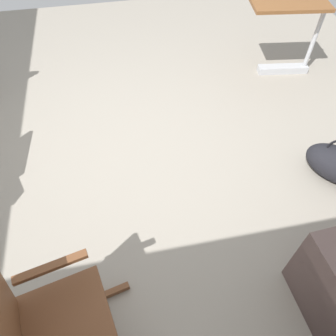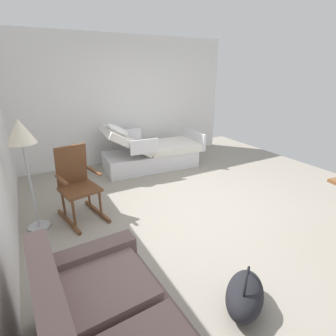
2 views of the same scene
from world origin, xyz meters
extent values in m
plane|color=gray|center=(0.00, 0.00, 0.00)|extent=(6.78, 6.78, 0.00)
cube|color=white|center=(2.76, 0.00, 1.35)|extent=(0.10, 4.95, 2.70)
cube|color=silver|center=(1.97, -0.20, 0.17)|extent=(1.01, 1.99, 0.35)
cube|color=white|center=(1.93, -0.67, 0.42)|extent=(0.99, 1.22, 0.14)
cube|color=white|center=(2.00, 0.31, 0.65)|extent=(0.97, 0.95, 0.59)
ellipsoid|color=white|center=(2.01, 0.48, 0.89)|extent=(0.37, 0.51, 0.36)
cube|color=silver|center=(1.48, 0.14, 0.63)|extent=(0.08, 0.56, 0.28)
cube|color=silver|center=(2.49, 0.07, 0.63)|extent=(0.08, 0.56, 0.28)
cube|color=silver|center=(1.89, -1.27, 0.53)|extent=(0.95, 0.12, 0.36)
cylinder|color=black|center=(1.66, 0.62, 0.05)|extent=(0.10, 0.10, 0.10)
cylinder|color=black|center=(2.38, 0.57, 0.05)|extent=(0.10, 0.10, 0.10)
cylinder|color=black|center=(1.55, -0.97, 0.05)|extent=(0.10, 0.10, 0.10)
cylinder|color=black|center=(2.27, -1.02, 0.05)|extent=(0.10, 0.10, 0.10)
cube|color=#7F6660|center=(-1.35, 1.73, 0.49)|extent=(0.70, 0.68, 0.10)
cube|color=#7F6660|center=(-1.73, 2.09, 0.65)|extent=(1.61, 0.24, 0.40)
cube|color=#68534F|center=(-1.01, 1.79, 0.30)|extent=(0.22, 0.86, 0.60)
cube|color=brown|center=(0.49, 1.75, 0.03)|extent=(0.75, 0.20, 0.05)
cube|color=brown|center=(0.58, 1.33, 0.03)|extent=(0.75, 0.20, 0.05)
cylinder|color=brown|center=(0.40, 1.32, 0.25)|extent=(0.04, 0.04, 0.40)
cylinder|color=brown|center=(0.32, 1.69, 0.25)|extent=(0.04, 0.04, 0.40)
cylinder|color=brown|center=(0.76, 1.39, 0.25)|extent=(0.04, 0.04, 0.40)
cylinder|color=brown|center=(0.67, 1.77, 0.25)|extent=(0.04, 0.04, 0.40)
cube|color=brown|center=(0.54, 1.54, 0.45)|extent=(0.55, 0.57, 0.04)
cube|color=brown|center=(0.73, 1.59, 0.75)|extent=(0.21, 0.45, 0.60)
cube|color=brown|center=(0.56, 1.31, 0.67)|extent=(0.39, 0.12, 0.03)
cube|color=brown|center=(0.47, 1.76, 0.67)|extent=(0.39, 0.12, 0.03)
cylinder|color=#B2B5BA|center=(0.57, 2.12, 0.01)|extent=(0.28, 0.28, 0.03)
cylinder|color=#B2B5BA|center=(0.57, 2.12, 0.60)|extent=(0.03, 0.03, 1.15)
cone|color=silver|center=(0.57, 2.12, 1.33)|extent=(0.34, 0.34, 0.30)
ellipsoid|color=black|center=(-1.71, 0.61, 0.15)|extent=(0.60, 0.64, 0.30)
torus|color=black|center=(-1.71, 0.61, 0.28)|extent=(0.20, 0.25, 0.30)
camera|label=1|loc=(0.09, 2.08, 2.28)|focal=34.01mm
camera|label=2|loc=(-2.91, 2.04, 2.01)|focal=27.81mm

